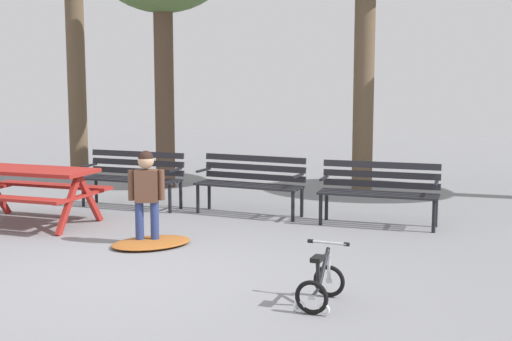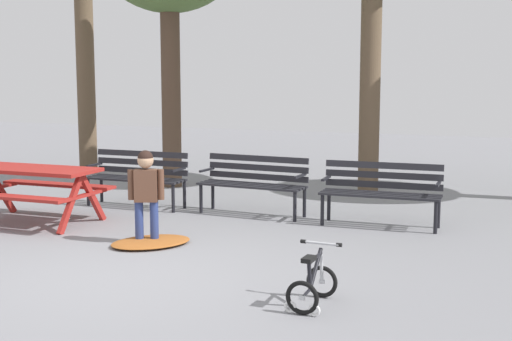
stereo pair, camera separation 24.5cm
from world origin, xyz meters
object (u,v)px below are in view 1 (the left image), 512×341
park_bench_far_left (134,174)px  kids_bicycle (321,284)px  park_bench_right (379,188)px  park_bench_left (251,180)px  child_standing (146,189)px  picnic_table (30,181)px

park_bench_far_left → kids_bicycle: park_bench_far_left is taller
park_bench_far_left → park_bench_right: bearing=-0.1°
park_bench_far_left → park_bench_right: same height
park_bench_left → park_bench_right: size_ratio=1.01×
park_bench_far_left → child_standing: bearing=-56.4°
park_bench_left → child_standing: bearing=-103.3°
park_bench_right → kids_bicycle: (0.14, -3.55, -0.31)m
park_bench_far_left → child_standing: 2.52m
picnic_table → park_bench_left: park_bench_left is taller
park_bench_left → park_bench_right: same height
kids_bicycle → park_bench_left: bearing=119.1°
park_bench_left → picnic_table: bearing=-147.1°
park_bench_right → park_bench_far_left: bearing=179.9°
park_bench_far_left → park_bench_left: (1.91, 0.09, 0.00)m
park_bench_left → park_bench_right: (1.89, -0.10, 0.00)m
park_bench_left → kids_bicycle: park_bench_left is taller
picnic_table → child_standing: child_standing is taller
picnic_table → kids_bicycle: size_ratio=3.18×
park_bench_right → kids_bicycle: park_bench_right is taller
picnic_table → kids_bicycle: 5.04m
kids_bicycle → child_standing: bearing=150.1°
park_bench_left → kids_bicycle: 4.18m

